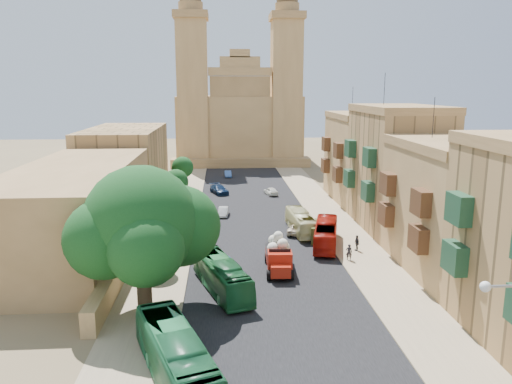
{
  "coord_description": "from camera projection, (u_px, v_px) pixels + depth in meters",
  "views": [
    {
      "loc": [
        -3.89,
        -29.75,
        15.65
      ],
      "look_at": [
        0.0,
        26.0,
        4.0
      ],
      "focal_mm": 35.0,
      "sensor_mm": 36.0,
      "label": 1
    }
  ],
  "objects": [
    {
      "name": "bus_green_north",
      "position": [
        222.0,
        276.0,
        38.93
      ],
      "size": [
        4.9,
        9.5,
        2.58
      ],
      "primitive_type": "imported",
      "rotation": [
        0.0,
        0.0,
        0.31
      ],
      "color": "#1B5F2E",
      "rests_on": "ground"
    },
    {
      "name": "street_tree_c",
      "position": [
        176.0,
        182.0,
        66.29
      ],
      "size": [
        3.34,
        3.34,
        5.14
      ],
      "color": "#35291A",
      "rests_on": "ground"
    },
    {
      "name": "road_surface",
      "position": [
        254.0,
        217.0,
        61.81
      ],
      "size": [
        14.0,
        140.0,
        0.01
      ],
      "primitive_type": "cube",
      "color": "black",
      "rests_on": "ground"
    },
    {
      "name": "car_white_b",
      "position": [
        271.0,
        191.0,
        74.49
      ],
      "size": [
        2.18,
        3.68,
        1.17
      ],
      "primitive_type": "imported",
      "rotation": [
        0.0,
        0.0,
        3.39
      ],
      "color": "white",
      "rests_on": "ground"
    },
    {
      "name": "street_tree_d",
      "position": [
        183.0,
        168.0,
        78.0
      ],
      "size": [
        3.39,
        3.39,
        5.21
      ],
      "color": "#35291A",
      "rests_on": "ground"
    },
    {
      "name": "car_dkblue",
      "position": [
        219.0,
        189.0,
        75.32
      ],
      "size": [
        3.31,
        4.94,
        1.33
      ],
      "primitive_type": "imported",
      "rotation": [
        0.0,
        0.0,
        0.35
      ],
      "color": "#0C1F40",
      "rests_on": "ground"
    },
    {
      "name": "bus_cream_east",
      "position": [
        301.0,
        222.0,
        54.97
      ],
      "size": [
        2.45,
        8.52,
        2.35
      ],
      "primitive_type": "imported",
      "rotation": [
        0.0,
        0.0,
        3.2
      ],
      "color": "beige",
      "rests_on": "ground"
    },
    {
      "name": "pedestrian_c",
      "position": [
        357.0,
        243.0,
        48.86
      ],
      "size": [
        0.51,
        0.97,
        1.57
      ],
      "primitive_type": "imported",
      "rotation": [
        0.0,
        0.0,
        4.86
      ],
      "color": "#333335",
      "rests_on": "ground"
    },
    {
      "name": "church",
      "position": [
        239.0,
        117.0,
        107.35
      ],
      "size": [
        28.0,
        22.5,
        36.3
      ],
      "color": "#A17A48",
      "rests_on": "ground"
    },
    {
      "name": "red_truck",
      "position": [
        279.0,
        255.0,
        43.29
      ],
      "size": [
        2.53,
        5.82,
        3.33
      ],
      "color": "#A31C0C",
      "rests_on": "ground"
    },
    {
      "name": "car_blue_b",
      "position": [
        228.0,
        174.0,
        89.65
      ],
      "size": [
        1.26,
        3.35,
        1.09
      ],
      "primitive_type": "imported",
      "rotation": [
        0.0,
        0.0,
        0.03
      ],
      "color": "#4974C1",
      "rests_on": "ground"
    },
    {
      "name": "car_cream",
      "position": [
        298.0,
        228.0,
        54.72
      ],
      "size": [
        3.15,
        4.64,
        1.18
      ],
      "primitive_type": "imported",
      "rotation": [
        0.0,
        0.0,
        2.83
      ],
      "color": "beige",
      "rests_on": "ground"
    },
    {
      "name": "west_building_low",
      "position": [
        76.0,
        210.0,
        48.01
      ],
      "size": [
        10.0,
        28.0,
        8.4
      ],
      "primitive_type": "cube",
      "color": "olive",
      "rests_on": "ground"
    },
    {
      "name": "townhouse_b",
      "position": [
        451.0,
        206.0,
        43.19
      ],
      "size": [
        9.0,
        14.0,
        14.9
      ],
      "color": "#A17A48",
      "rests_on": "ground"
    },
    {
      "name": "kerb_east",
      "position": [
        310.0,
        216.0,
        62.28
      ],
      "size": [
        0.25,
        140.0,
        0.12
      ],
      "primitive_type": "cube",
      "color": "#968262",
      "rests_on": "ground"
    },
    {
      "name": "sidewalk_west",
      "position": [
        177.0,
        218.0,
        61.16
      ],
      "size": [
        5.0,
        140.0,
        0.01
      ],
      "primitive_type": "cube",
      "color": "#968262",
      "rests_on": "ground"
    },
    {
      "name": "street_tree_a",
      "position": [
        151.0,
        234.0,
        42.86
      ],
      "size": [
        3.28,
        3.28,
        5.04
      ],
      "color": "#35291A",
      "rests_on": "ground"
    },
    {
      "name": "townhouse_d",
      "position": [
        362.0,
        157.0,
        70.43
      ],
      "size": [
        9.0,
        14.0,
        15.9
      ],
      "color": "#A17A48",
      "rests_on": "ground"
    },
    {
      "name": "pedestrian_a",
      "position": [
        349.0,
        252.0,
        46.17
      ],
      "size": [
        0.63,
        0.48,
        1.54
      ],
      "primitive_type": "imported",
      "rotation": [
        0.0,
        0.0,
        2.92
      ],
      "color": "black",
      "rests_on": "ground"
    },
    {
      "name": "car_blue_a",
      "position": [
        226.0,
        265.0,
        43.13
      ],
      "size": [
        2.24,
        4.05,
        1.3
      ],
      "primitive_type": "imported",
      "rotation": [
        0.0,
        0.0,
        0.19
      ],
      "color": "#497DBC",
      "rests_on": "ground"
    },
    {
      "name": "kerb_west",
      "position": [
        197.0,
        218.0,
        61.32
      ],
      "size": [
        0.25,
        140.0,
        0.12
      ],
      "primitive_type": "cube",
      "color": "#968262",
      "rests_on": "ground"
    },
    {
      "name": "bus_red_east",
      "position": [
        326.0,
        234.0,
        50.2
      ],
      "size": [
        4.14,
        9.17,
        2.49
      ],
      "primitive_type": "imported",
      "rotation": [
        0.0,
        0.0,
        2.9
      ],
      "color": "#A6140A",
      "rests_on": "ground"
    },
    {
      "name": "west_building_mid",
      "position": [
        125.0,
        162.0,
        73.24
      ],
      "size": [
        10.0,
        22.0,
        10.0
      ],
      "primitive_type": "cube",
      "color": "#AB824E",
      "rests_on": "ground"
    },
    {
      "name": "ground",
      "position": [
        284.0,
        333.0,
        32.52
      ],
      "size": [
        260.0,
        260.0,
        0.0
      ],
      "primitive_type": "plane",
      "color": "brown"
    },
    {
      "name": "bus_green_south",
      "position": [
        176.0,
        357.0,
        26.87
      ],
      "size": [
        5.74,
        10.49,
        2.86
      ],
      "primitive_type": "imported",
      "rotation": [
        0.0,
        0.0,
        0.35
      ],
      "color": "#20693C",
      "rests_on": "ground"
    },
    {
      "name": "ficus_tree",
      "position": [
        143.0,
        227.0,
        34.51
      ],
      "size": [
        10.56,
        9.71,
        10.56
      ],
      "color": "#35291A",
      "rests_on": "ground"
    },
    {
      "name": "west_wall",
      "position": [
        138.0,
        235.0,
        51.01
      ],
      "size": [
        1.0,
        40.0,
        1.8
      ],
      "primitive_type": "cube",
      "color": "#A17A48",
      "rests_on": "ground"
    },
    {
      "name": "street_tree_b",
      "position": [
        166.0,
        201.0,
        54.56
      ],
      "size": [
        3.4,
        3.4,
        5.23
      ],
      "color": "#35291A",
      "rests_on": "ground"
    },
    {
      "name": "sidewalk_east",
      "position": [
        329.0,
        216.0,
        62.46
      ],
      "size": [
        5.0,
        140.0,
        0.01
      ],
      "primitive_type": "cube",
      "color": "#968262",
      "rests_on": "ground"
    },
    {
      "name": "olive_pickup",
      "position": [
        322.0,
        232.0,
        52.31
      ],
      "size": [
        2.91,
        4.6,
        1.76
      ],
      "color": "#41481B",
      "rests_on": "ground"
    },
    {
      "name": "townhouse_c",
      "position": [
        397.0,
        167.0,
        56.61
      ],
      "size": [
        9.0,
        14.0,
        17.4
      ],
      "color": "#AB824E",
      "rests_on": "ground"
    },
    {
      "name": "car_white_a",
      "position": [
        223.0,
        212.0,
        62.25
      ],
      "size": [
        1.48,
        3.4,
        1.09
      ],
      "primitive_type": "imported",
      "rotation": [
        0.0,
        0.0,
        -0.1
      ],
      "color": "silver",
      "rests_on": "ground"
    },
    {
      "name": "streetlamp",
      "position": [
        510.0,
        350.0,
        20.26
      ],
      "size": [
        2.11,
        0.44,
        8.22
      ],
      "color": "gray",
      "rests_on": "ground"
    }
  ]
}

